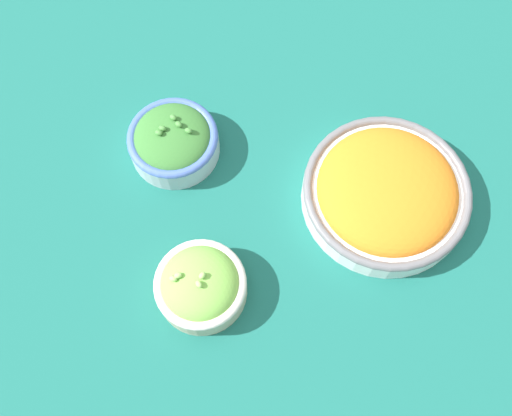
% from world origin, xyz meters
% --- Properties ---
extents(ground_plane, '(3.00, 3.00, 0.00)m').
position_xyz_m(ground_plane, '(0.00, 0.00, 0.00)').
color(ground_plane, '#196056').
extents(bowl_carrots, '(0.22, 0.22, 0.06)m').
position_xyz_m(bowl_carrots, '(0.17, -0.00, 0.03)').
color(bowl_carrots, white).
rests_on(bowl_carrots, ground_plane).
extents(bowl_broccoli, '(0.12, 0.12, 0.06)m').
position_xyz_m(bowl_broccoli, '(-0.10, 0.11, 0.03)').
color(bowl_broccoli, '#B2C1CC').
rests_on(bowl_broccoli, ground_plane).
extents(bowl_lettuce, '(0.11, 0.11, 0.07)m').
position_xyz_m(bowl_lettuce, '(-0.08, -0.09, 0.03)').
color(bowl_lettuce, beige).
rests_on(bowl_lettuce, ground_plane).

